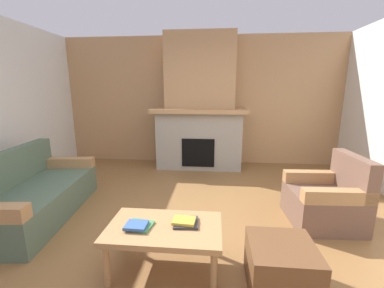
% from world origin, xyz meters
% --- Properties ---
extents(ground, '(9.00, 9.00, 0.00)m').
position_xyz_m(ground, '(0.00, 0.00, 0.00)').
color(ground, brown).
extents(wall_back_wood_panel, '(6.00, 0.12, 2.70)m').
position_xyz_m(wall_back_wood_panel, '(0.00, 3.00, 1.35)').
color(wall_back_wood_panel, tan).
rests_on(wall_back_wood_panel, ground).
extents(fireplace, '(1.90, 0.82, 2.70)m').
position_xyz_m(fireplace, '(0.00, 2.62, 1.16)').
color(fireplace, gray).
rests_on(fireplace, ground).
extents(couch, '(1.03, 1.88, 0.85)m').
position_xyz_m(couch, '(-1.97, 0.24, 0.29)').
color(couch, '#4C604C').
rests_on(couch, ground).
extents(armchair, '(0.80, 0.80, 0.85)m').
position_xyz_m(armchair, '(1.69, 0.44, 0.29)').
color(armchair, brown).
rests_on(armchair, ground).
extents(coffee_table, '(1.00, 0.60, 0.43)m').
position_xyz_m(coffee_table, '(-0.10, -0.55, 0.38)').
color(coffee_table, '#A87A4C').
rests_on(coffee_table, ground).
extents(ottoman, '(0.52, 0.52, 0.40)m').
position_xyz_m(ottoman, '(0.88, -0.69, 0.20)').
color(ottoman, brown).
rests_on(ottoman, ground).
extents(book_stack_near_edge, '(0.25, 0.22, 0.04)m').
position_xyz_m(book_stack_near_edge, '(-0.33, -0.60, 0.45)').
color(book_stack_near_edge, '#3D7F4C').
rests_on(book_stack_near_edge, coffee_table).
extents(book_stack_center, '(0.23, 0.22, 0.05)m').
position_xyz_m(book_stack_center, '(0.07, -0.50, 0.45)').
color(book_stack_center, '#2D2D33').
rests_on(book_stack_center, coffee_table).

